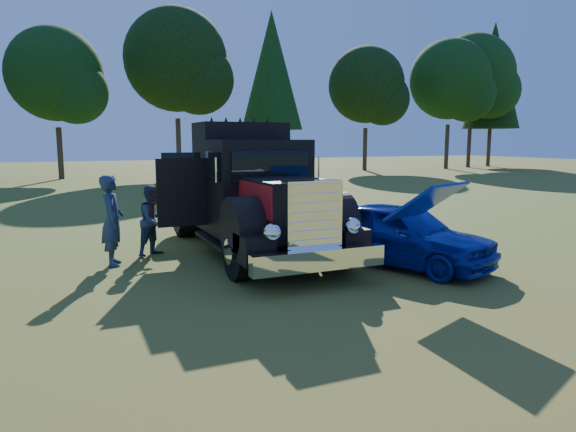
# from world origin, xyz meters

# --- Properties ---
(ground) EXTENTS (120.00, 120.00, 0.00)m
(ground) POSITION_xyz_m (0.00, 0.00, 0.00)
(ground) COLOR #34601C
(ground) RESTS_ON ground
(treeline) EXTENTS (72.10, 24.04, 13.84)m
(treeline) POSITION_xyz_m (1.67, 27.72, 7.76)
(treeline) COLOR #2D2116
(treeline) RESTS_ON ground
(diamond_t_truck) EXTENTS (3.38, 7.16, 3.00)m
(diamond_t_truck) POSITION_xyz_m (0.06, 2.96, 1.28)
(diamond_t_truck) COLOR black
(diamond_t_truck) RESTS_ON ground
(hotrod_coupe) EXTENTS (2.92, 4.34, 1.89)m
(hotrod_coupe) POSITION_xyz_m (2.47, 0.60, 0.67)
(hotrod_coupe) COLOR #0724AA
(hotrod_coupe) RESTS_ON ground
(spectator_near) EXTENTS (0.53, 0.74, 1.89)m
(spectator_near) POSITION_xyz_m (-3.01, 3.01, 0.95)
(spectator_near) COLOR #1A213D
(spectator_near) RESTS_ON ground
(spectator_far) EXTENTS (0.98, 0.94, 1.60)m
(spectator_far) POSITION_xyz_m (-2.08, 3.62, 0.80)
(spectator_far) COLOR #202D4C
(spectator_far) RESTS_ON ground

